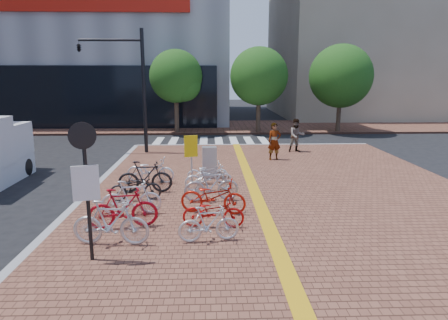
{
  "coord_description": "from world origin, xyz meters",
  "views": [
    {
      "loc": [
        0.37,
        -11.85,
        4.27
      ],
      "look_at": [
        0.89,
        2.07,
        1.3
      ],
      "focal_mm": 32.0,
      "sensor_mm": 36.0,
      "label": 1
    }
  ],
  "objects_px": {
    "bike_4": "(145,177)",
    "pedestrian_b": "(297,135)",
    "bike_6": "(209,224)",
    "yellow_sign": "(191,151)",
    "bike_7": "(213,212)",
    "bike_9": "(211,185)",
    "pedestrian_a": "(274,141)",
    "bike_10": "(209,178)",
    "bike_8": "(213,196)",
    "bike_3": "(135,188)",
    "utility_box": "(209,162)",
    "bike_0": "(111,223)",
    "bike_2": "(131,198)",
    "bike_5": "(151,170)",
    "bike_11": "(208,172)",
    "traffic_light_pole": "(114,68)",
    "bike_1": "(123,208)",
    "notice_sign": "(86,175)"
  },
  "relations": [
    {
      "from": "bike_4",
      "to": "pedestrian_b",
      "type": "relative_size",
      "value": 1.07
    },
    {
      "from": "bike_6",
      "to": "yellow_sign",
      "type": "relative_size",
      "value": 0.82
    },
    {
      "from": "bike_7",
      "to": "pedestrian_b",
      "type": "xyz_separation_m",
      "value": [
        4.67,
        10.97,
        0.45
      ]
    },
    {
      "from": "bike_9",
      "to": "yellow_sign",
      "type": "height_order",
      "value": "yellow_sign"
    },
    {
      "from": "yellow_sign",
      "to": "pedestrian_a",
      "type": "bearing_deg",
      "value": 48.54
    },
    {
      "from": "bike_6",
      "to": "bike_10",
      "type": "relative_size",
      "value": 0.88
    },
    {
      "from": "bike_7",
      "to": "bike_8",
      "type": "bearing_deg",
      "value": 4.21
    },
    {
      "from": "bike_3",
      "to": "bike_10",
      "type": "xyz_separation_m",
      "value": [
        2.44,
        1.17,
        0.02
      ]
    },
    {
      "from": "bike_7",
      "to": "utility_box",
      "type": "distance_m",
      "value": 5.55
    },
    {
      "from": "bike_0",
      "to": "pedestrian_b",
      "type": "height_order",
      "value": "pedestrian_b"
    },
    {
      "from": "bike_3",
      "to": "bike_2",
      "type": "bearing_deg",
      "value": 175.2
    },
    {
      "from": "bike_4",
      "to": "pedestrian_b",
      "type": "bearing_deg",
      "value": -45.21
    },
    {
      "from": "bike_5",
      "to": "bike_6",
      "type": "relative_size",
      "value": 1.22
    },
    {
      "from": "bike_4",
      "to": "pedestrian_a",
      "type": "distance_m",
      "value": 7.79
    },
    {
      "from": "bike_5",
      "to": "pedestrian_a",
      "type": "height_order",
      "value": "pedestrian_a"
    },
    {
      "from": "pedestrian_b",
      "to": "bike_6",
      "type": "bearing_deg",
      "value": -117.98
    },
    {
      "from": "bike_11",
      "to": "traffic_light_pole",
      "type": "relative_size",
      "value": 0.25
    },
    {
      "from": "bike_0",
      "to": "yellow_sign",
      "type": "distance_m",
      "value": 5.89
    },
    {
      "from": "bike_2",
      "to": "pedestrian_a",
      "type": "bearing_deg",
      "value": -41.06
    },
    {
      "from": "bike_2",
      "to": "pedestrian_a",
      "type": "relative_size",
      "value": 0.96
    },
    {
      "from": "bike_0",
      "to": "yellow_sign",
      "type": "bearing_deg",
      "value": -12.72
    },
    {
      "from": "bike_7",
      "to": "bike_9",
      "type": "bearing_deg",
      "value": 5.52
    },
    {
      "from": "bike_0",
      "to": "pedestrian_b",
      "type": "xyz_separation_m",
      "value": [
        7.2,
        12.04,
        0.33
      ]
    },
    {
      "from": "bike_0",
      "to": "bike_4",
      "type": "distance_m",
      "value": 4.5
    },
    {
      "from": "bike_1",
      "to": "pedestrian_b",
      "type": "relative_size",
      "value": 1.05
    },
    {
      "from": "bike_10",
      "to": "bike_7",
      "type": "bearing_deg",
      "value": 170.45
    },
    {
      "from": "bike_10",
      "to": "notice_sign",
      "type": "distance_m",
      "value": 6.38
    },
    {
      "from": "bike_7",
      "to": "bike_11",
      "type": "bearing_deg",
      "value": 6.7
    },
    {
      "from": "bike_7",
      "to": "traffic_light_pole",
      "type": "relative_size",
      "value": 0.26
    },
    {
      "from": "bike_4",
      "to": "bike_6",
      "type": "relative_size",
      "value": 1.24
    },
    {
      "from": "yellow_sign",
      "to": "utility_box",
      "type": "bearing_deg",
      "value": 56.51
    },
    {
      "from": "bike_0",
      "to": "bike_4",
      "type": "bearing_deg",
      "value": 2.91
    },
    {
      "from": "pedestrian_b",
      "to": "traffic_light_pole",
      "type": "distance_m",
      "value": 10.33
    },
    {
      "from": "bike_8",
      "to": "bike_11",
      "type": "xyz_separation_m",
      "value": [
        -0.18,
        3.52,
        -0.11
      ]
    },
    {
      "from": "pedestrian_a",
      "to": "traffic_light_pole",
      "type": "height_order",
      "value": "traffic_light_pole"
    },
    {
      "from": "bike_0",
      "to": "bike_5",
      "type": "height_order",
      "value": "bike_0"
    },
    {
      "from": "bike_1",
      "to": "bike_7",
      "type": "xyz_separation_m",
      "value": [
        2.46,
        -0.04,
        -0.12
      ]
    },
    {
      "from": "bike_0",
      "to": "bike_5",
      "type": "distance_m",
      "value": 5.86
    },
    {
      "from": "pedestrian_b",
      "to": "bike_2",
      "type": "bearing_deg",
      "value": -131.87
    },
    {
      "from": "traffic_light_pole",
      "to": "bike_8",
      "type": "bearing_deg",
      "value": -63.19
    },
    {
      "from": "bike_2",
      "to": "bike_7",
      "type": "xyz_separation_m",
      "value": [
        2.44,
        -1.11,
        -0.09
      ]
    },
    {
      "from": "pedestrian_a",
      "to": "bike_9",
      "type": "bearing_deg",
      "value": -125.37
    },
    {
      "from": "pedestrian_b",
      "to": "bike_5",
      "type": "bearing_deg",
      "value": -144.91
    },
    {
      "from": "bike_3",
      "to": "bike_5",
      "type": "relative_size",
      "value": 0.9
    },
    {
      "from": "bike_3",
      "to": "yellow_sign",
      "type": "bearing_deg",
      "value": -51.95
    },
    {
      "from": "bike_2",
      "to": "utility_box",
      "type": "height_order",
      "value": "utility_box"
    },
    {
      "from": "bike_3",
      "to": "yellow_sign",
      "type": "relative_size",
      "value": 0.9
    },
    {
      "from": "bike_0",
      "to": "bike_3",
      "type": "bearing_deg",
      "value": 5.35
    },
    {
      "from": "bike_7",
      "to": "traffic_light_pole",
      "type": "height_order",
      "value": "traffic_light_pole"
    },
    {
      "from": "pedestrian_a",
      "to": "yellow_sign",
      "type": "relative_size",
      "value": 0.97
    }
  ]
}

